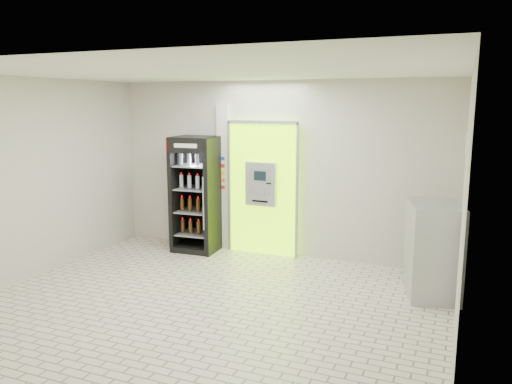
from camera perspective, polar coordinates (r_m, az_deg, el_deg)
The scene contains 7 objects.
ground at distance 6.78m, azimuth -5.34°, elevation -12.68°, with size 6.00×6.00×0.00m, color beige.
room_shell at distance 6.30m, azimuth -5.62°, elevation 2.95°, with size 6.00×6.00×6.00m.
atm_assembly at distance 8.65m, azimuth 0.84°, elevation 0.50°, with size 1.30×0.24×2.33m.
pillar at distance 8.97m, azimuth -3.71°, elevation 1.67°, with size 0.22×0.11×2.60m.
beverage_cooler at distance 8.95m, azimuth -6.74°, elevation -0.48°, with size 0.81×0.75×2.04m.
steel_cabinet at distance 7.28m, azimuth 19.55°, elevation -6.22°, with size 0.86×1.09×1.29m.
exit_sign at distance 6.92m, azimuth 22.88°, elevation 5.19°, with size 0.02×0.22×0.26m.
Camera 1 is at (2.95, -5.50, 2.64)m, focal length 35.00 mm.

